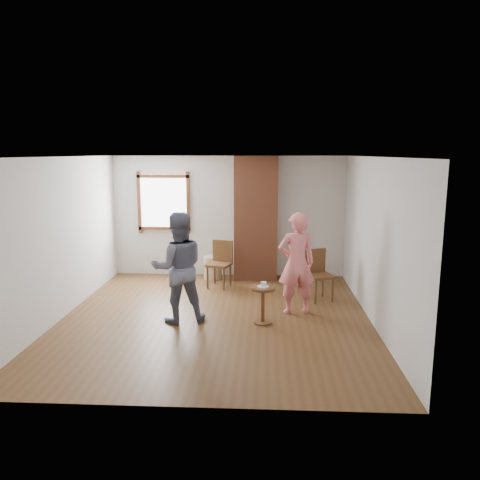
{
  "coord_description": "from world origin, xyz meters",
  "views": [
    {
      "loc": [
        0.78,
        -7.27,
        2.66
      ],
      "look_at": [
        0.35,
        0.8,
        1.15
      ],
      "focal_mm": 35.0,
      "sensor_mm": 36.0,
      "label": 1
    }
  ],
  "objects_px": {
    "dining_chair_left": "(220,261)",
    "person_pink": "(297,263)",
    "side_table": "(263,299)",
    "dining_chair_right": "(318,272)",
    "man": "(178,268)",
    "stoneware_crock": "(213,267)"
  },
  "relations": [
    {
      "from": "dining_chair_left",
      "to": "person_pink",
      "type": "xyz_separation_m",
      "value": [
        1.41,
        -1.53,
        0.34
      ]
    },
    {
      "from": "dining_chair_left",
      "to": "person_pink",
      "type": "distance_m",
      "value": 2.11
    },
    {
      "from": "side_table",
      "to": "person_pink",
      "type": "relative_size",
      "value": 0.35
    },
    {
      "from": "stoneware_crock",
      "to": "dining_chair_right",
      "type": "bearing_deg",
      "value": -32.22
    },
    {
      "from": "dining_chair_left",
      "to": "man",
      "type": "xyz_separation_m",
      "value": [
        -0.47,
        -2.03,
        0.36
      ]
    },
    {
      "from": "stoneware_crock",
      "to": "man",
      "type": "bearing_deg",
      "value": -95.57
    },
    {
      "from": "stoneware_crock",
      "to": "side_table",
      "type": "bearing_deg",
      "value": -67.5
    },
    {
      "from": "side_table",
      "to": "person_pink",
      "type": "distance_m",
      "value": 0.89
    },
    {
      "from": "dining_chair_left",
      "to": "person_pink",
      "type": "height_order",
      "value": "person_pink"
    },
    {
      "from": "stoneware_crock",
      "to": "dining_chair_left",
      "type": "height_order",
      "value": "dining_chair_left"
    },
    {
      "from": "person_pink",
      "to": "side_table",
      "type": "bearing_deg",
      "value": 32.89
    },
    {
      "from": "dining_chair_left",
      "to": "person_pink",
      "type": "bearing_deg",
      "value": -29.56
    },
    {
      "from": "dining_chair_right",
      "to": "person_pink",
      "type": "xyz_separation_m",
      "value": [
        -0.44,
        -0.77,
        0.34
      ]
    },
    {
      "from": "stoneware_crock",
      "to": "person_pink",
      "type": "distance_m",
      "value": 2.72
    },
    {
      "from": "dining_chair_left",
      "to": "stoneware_crock",
      "type": "bearing_deg",
      "value": 129.74
    },
    {
      "from": "dining_chair_right",
      "to": "side_table",
      "type": "bearing_deg",
      "value": -150.74
    },
    {
      "from": "dining_chair_right",
      "to": "man",
      "type": "relative_size",
      "value": 0.53
    },
    {
      "from": "stoneware_crock",
      "to": "dining_chair_left",
      "type": "xyz_separation_m",
      "value": [
        0.22,
        -0.55,
        0.27
      ]
    },
    {
      "from": "stoneware_crock",
      "to": "dining_chair_right",
      "type": "relative_size",
      "value": 0.53
    },
    {
      "from": "stoneware_crock",
      "to": "dining_chair_left",
      "type": "distance_m",
      "value": 0.65
    },
    {
      "from": "person_pink",
      "to": "dining_chair_right",
      "type": "bearing_deg",
      "value": -131.23
    },
    {
      "from": "man",
      "to": "person_pink",
      "type": "distance_m",
      "value": 1.95
    }
  ]
}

